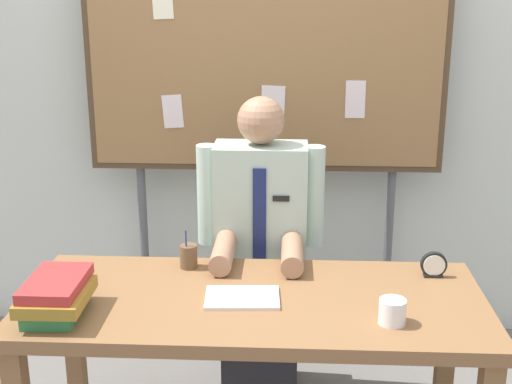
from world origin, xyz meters
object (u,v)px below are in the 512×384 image
at_px(coffee_mug, 392,312).
at_px(pen_holder, 188,256).
at_px(person, 260,262).
at_px(open_notebook, 242,298).
at_px(desk, 254,320).
at_px(book_stack, 56,296).
at_px(desk_clock, 434,266).
at_px(bulletin_board, 265,61).

xyz_separation_m(coffee_mug, pen_holder, (-0.75, 0.44, 0.01)).
distance_m(person, coffee_mug, 0.89).
bearing_deg(open_notebook, desk, 26.39).
xyz_separation_m(book_stack, desk_clock, (1.36, 0.40, -0.03)).
relative_size(bulletin_board, pen_holder, 12.90).
xyz_separation_m(desk, person, (0.00, 0.56, -0.00)).
height_order(desk, book_stack, book_stack).
relative_size(coffee_mug, pen_holder, 0.57).
xyz_separation_m(bulletin_board, book_stack, (-0.67, -1.22, -0.67)).
bearing_deg(desk, open_notebook, -153.61).
bearing_deg(pen_holder, person, 46.80).
bearing_deg(desk, book_stack, -165.26).
distance_m(desk, bulletin_board, 1.34).
bearing_deg(person, book_stack, -132.51).
height_order(book_stack, coffee_mug, book_stack).
xyz_separation_m(desk, bulletin_board, (-0.00, 1.05, 0.83)).
distance_m(person, open_notebook, 0.59).
distance_m(desk, person, 0.56).
distance_m(open_notebook, pen_holder, 0.37).
bearing_deg(coffee_mug, desk_clock, 61.80).
distance_m(person, desk_clock, 0.78).
relative_size(person, bulletin_board, 0.67).
relative_size(bulletin_board, coffee_mug, 22.50).
bearing_deg(open_notebook, pen_holder, 130.02).
relative_size(book_stack, desk_clock, 3.01).
distance_m(desk_clock, coffee_mug, 0.45).
height_order(open_notebook, coffee_mug, coffee_mug).
bearing_deg(coffee_mug, person, 122.99).
height_order(desk_clock, coffee_mug, desk_clock).
height_order(person, coffee_mug, person).
bearing_deg(coffee_mug, desk, 159.43).
bearing_deg(bulletin_board, coffee_mug, -68.77).
relative_size(open_notebook, desk_clock, 2.62).
relative_size(desk, coffee_mug, 18.48).
relative_size(desk, pen_holder, 10.59).
height_order(open_notebook, pen_holder, pen_holder).
bearing_deg(person, bulletin_board, 90.02).
relative_size(desk, open_notebook, 6.32).
height_order(open_notebook, desk_clock, desk_clock).
bearing_deg(pen_holder, desk, -43.37).
height_order(book_stack, desk_clock, book_stack).
bearing_deg(book_stack, coffee_mug, -0.12).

